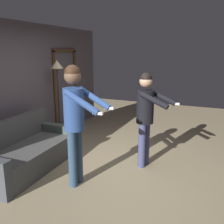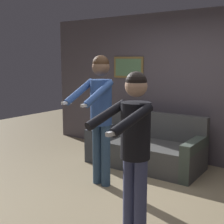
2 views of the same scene
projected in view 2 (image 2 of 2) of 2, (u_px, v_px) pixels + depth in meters
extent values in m
plane|color=tan|center=(126.00, 203.00, 3.92)|extent=(12.00, 12.00, 0.00)
cube|color=#574F57|center=(194.00, 88.00, 5.32)|extent=(6.40, 0.06, 2.60)
cube|color=olive|center=(128.00, 67.00, 6.02)|extent=(0.67, 0.02, 0.41)
cube|color=#618E5F|center=(128.00, 67.00, 6.01)|extent=(0.59, 0.01, 0.33)
cube|color=#4C4D4B|center=(144.00, 154.00, 5.25)|extent=(1.93, 0.93, 0.42)
cube|color=#4C4D4B|center=(154.00, 125.00, 5.47)|extent=(1.90, 0.22, 0.45)
cube|color=#454A50|center=(103.00, 141.00, 5.73)|extent=(0.20, 0.86, 0.58)
cube|color=#475349|center=(194.00, 158.00, 4.76)|extent=(0.20, 0.86, 0.58)
cylinder|color=#314B6A|center=(97.00, 154.00, 4.49)|extent=(0.13, 0.13, 0.88)
cylinder|color=#314B6A|center=(106.00, 156.00, 4.40)|extent=(0.13, 0.13, 0.88)
cylinder|color=#2D4C8C|center=(101.00, 102.00, 4.32)|extent=(0.30, 0.30, 0.63)
sphere|color=brown|center=(101.00, 67.00, 4.23)|extent=(0.24, 0.24, 0.24)
sphere|color=#382314|center=(101.00, 64.00, 4.23)|extent=(0.23, 0.23, 0.23)
cylinder|color=#2D4C8C|center=(80.00, 92.00, 4.20)|extent=(0.10, 0.54, 0.33)
cube|color=white|center=(67.00, 103.00, 4.03)|extent=(0.04, 0.15, 0.04)
cylinder|color=#2D4C8C|center=(99.00, 93.00, 3.99)|extent=(0.10, 0.54, 0.33)
cube|color=white|center=(86.00, 105.00, 3.82)|extent=(0.04, 0.15, 0.04)
cylinder|color=#3F466F|center=(129.00, 193.00, 3.28)|extent=(0.13, 0.13, 0.80)
cylinder|color=#3F466F|center=(141.00, 198.00, 3.16)|extent=(0.13, 0.13, 0.80)
cylinder|color=black|center=(136.00, 131.00, 3.10)|extent=(0.30, 0.30, 0.57)
sphere|color=tan|center=(136.00, 86.00, 3.03)|extent=(0.22, 0.22, 0.22)
sphere|color=black|center=(136.00, 82.00, 3.02)|extent=(0.21, 0.21, 0.21)
cylinder|color=black|center=(107.00, 115.00, 3.04)|extent=(0.17, 0.51, 0.26)
cylinder|color=black|center=(132.00, 120.00, 2.79)|extent=(0.17, 0.51, 0.26)
cube|color=white|center=(113.00, 133.00, 2.65)|extent=(0.06, 0.15, 0.04)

